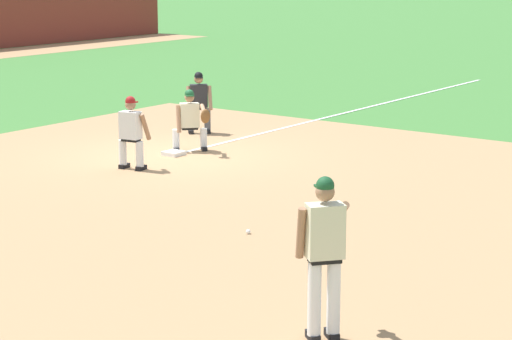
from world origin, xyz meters
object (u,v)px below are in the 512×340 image
at_px(first_baseman, 191,118).
at_px(umpire, 199,100).
at_px(baseball, 248,232).
at_px(baserunner, 131,130).
at_px(pitcher, 325,248).
at_px(first_base_bag, 174,153).

xyz_separation_m(first_baseman, umpire, (1.81, 1.27, 0.06)).
height_order(baseball, first_baseman, first_baseman).
bearing_deg(umpire, baserunner, -159.23).
relative_size(baseball, first_baseman, 0.06).
height_order(baseball, pitcher, pitcher).
bearing_deg(umpire, first_baseman, -145.07).
xyz_separation_m(pitcher, first_baseman, (7.35, 8.01, -0.33)).
bearing_deg(first_baseman, baseball, -132.69).
relative_size(first_baseman, baserunner, 0.92).
xyz_separation_m(baseball, baserunner, (2.36, 4.61, 0.76)).
distance_m(pitcher, umpire, 13.04).
bearing_deg(baseball, baserunner, 62.89).
bearing_deg(pitcher, baseball, 47.76).
relative_size(first_baseman, umpire, 0.92).
relative_size(first_base_bag, pitcher, 0.20).
distance_m(first_baseman, baserunner, 2.10).
distance_m(pitcher, first_baseman, 10.88).
bearing_deg(first_base_bag, umpire, 27.65).
height_order(pitcher, first_baseman, pitcher).
height_order(first_base_bag, umpire, umpire).
height_order(baseball, baserunner, baserunner).
bearing_deg(baseball, pitcher, -132.24).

